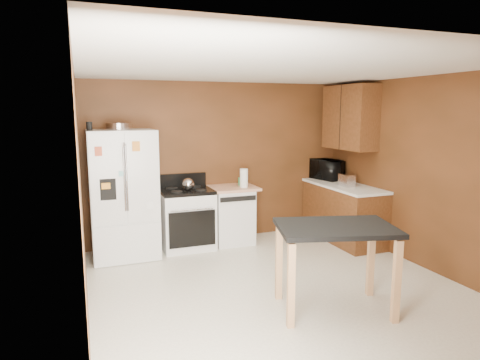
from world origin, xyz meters
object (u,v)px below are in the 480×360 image
kettle (188,184)px  toaster (347,180)px  paper_towel (244,178)px  microwave (327,170)px  refrigerator (124,194)px  pen_cup (89,126)px  roasting_pan (119,126)px  dishwasher (231,214)px  gas_range (187,218)px  green_canister (242,181)px  island (335,239)px

kettle → toaster: size_ratio=0.71×
paper_towel → toaster: (1.52, -0.51, -0.04)m
microwave → refrigerator: bearing=79.1°
pen_cup → kettle: size_ratio=0.64×
paper_towel → refrigerator: size_ratio=0.16×
roasting_pan → dishwasher: size_ratio=0.41×
paper_towel → dishwasher: size_ratio=0.32×
dishwasher → roasting_pan: bearing=-178.6°
paper_towel → gas_range: size_ratio=0.26×
roasting_pan → microwave: size_ratio=0.65×
paper_towel → green_canister: 0.22m
roasting_pan → gas_range: size_ratio=0.33×
roasting_pan → pen_cup: size_ratio=3.18×
island → roasting_pan: bearing=126.4°
toaster → microwave: size_ratio=0.45×
island → green_canister: bearing=90.4°
pen_cup → toaster: pen_cup is taller
microwave → dishwasher: microwave is taller
kettle → dishwasher: 0.89m
toaster → dishwasher: toaster is taller
toaster → gas_range: (-2.40, 0.60, -0.53)m
dishwasher → island: island is taller
green_canister → island: 2.66m
green_canister → refrigerator: refrigerator is taller
microwave → dishwasher: 1.85m
roasting_pan → paper_towel: 1.98m
green_canister → island: bearing=-89.6°
refrigerator → dishwasher: 1.69m
kettle → gas_range: bearing=100.6°
kettle → toaster: bearing=-12.4°
gas_range → dishwasher: 0.72m
island → microwave: bearing=59.8°
green_canister → kettle: bearing=-168.5°
pen_cup → green_canister: size_ratio=0.95×
paper_towel → kettle: bearing=179.0°
paper_towel → microwave: bearing=6.5°
pen_cup → island: (2.26, -2.37, -1.09)m
roasting_pan → dishwasher: (1.64, 0.04, -1.39)m
green_canister → refrigerator: bearing=-174.7°
kettle → island: (0.93, -2.47, -0.23)m
pen_cup → toaster: size_ratio=0.45×
pen_cup → island: 3.45m
toaster → refrigerator: (-3.31, 0.54, -0.09)m
toaster → gas_range: gas_range is taller
kettle → dishwasher: kettle is taller
pen_cup → paper_towel: pen_cup is taller
kettle → paper_towel: size_ratio=0.62×
toaster → microwave: 0.70m
kettle → refrigerator: bearing=179.1°
green_canister → dishwasher: 0.55m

